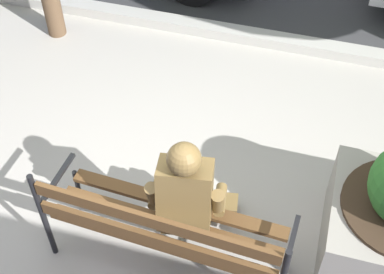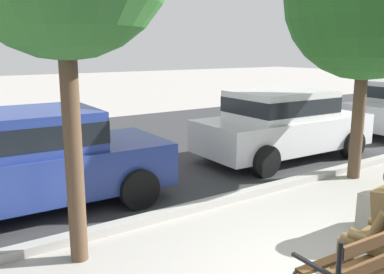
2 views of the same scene
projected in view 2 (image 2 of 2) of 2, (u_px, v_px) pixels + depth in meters
The scene contains 5 objects.
street_surface at pixel (84, 152), 10.11m from camera, with size 60.00×9.00×0.01m, color #38383A.
curb_stone at pixel (189, 208), 6.38m from camera, with size 60.00×0.20×0.12m, color #B2AFA8.
bronze_statue_seated at pixel (374, 230), 4.21m from camera, with size 0.60×0.83×1.37m.
parked_car_blue at pixel (31, 157), 6.35m from camera, with size 4.15×2.02×1.56m.
parked_car_white at pixel (283, 122), 9.35m from camera, with size 4.15×2.02×1.56m.
Camera 2 is at (-3.34, -2.10, 2.47)m, focal length 38.86 mm.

